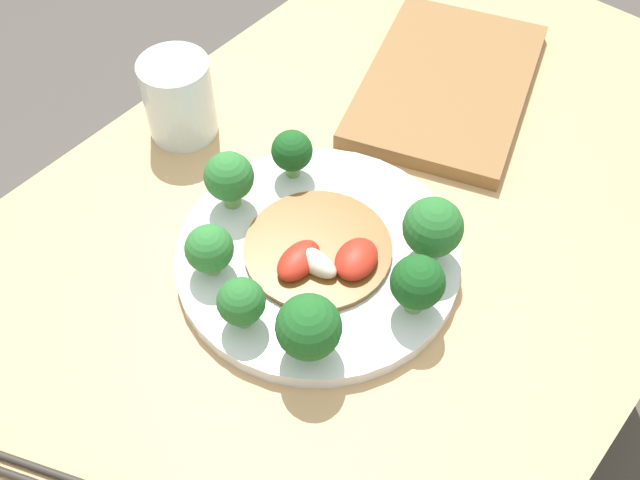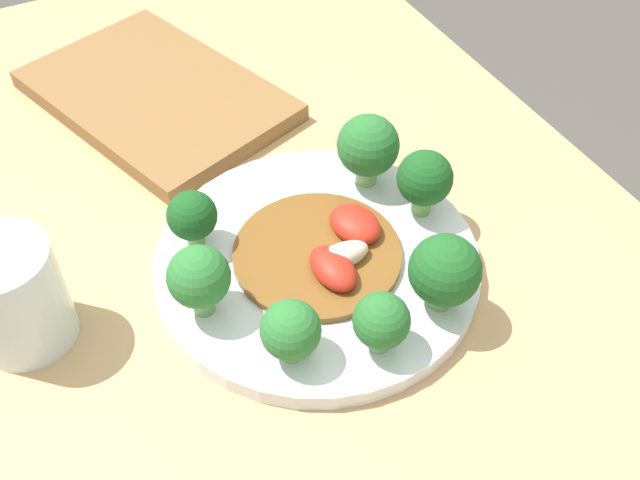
% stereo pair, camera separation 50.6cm
% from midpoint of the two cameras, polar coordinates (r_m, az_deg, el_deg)
% --- Properties ---
extents(table, '(1.16, 0.64, 0.77)m').
position_cam_midpoint_polar(table, '(1.02, 12.62, -18.40)').
color(table, tan).
rests_on(table, ground_plane).
extents(plate, '(0.29, 0.29, 0.02)m').
position_cam_midpoint_polar(plate, '(0.67, 17.94, -8.11)').
color(plate, silver).
rests_on(plate, table).
extents(broccoli_north, '(0.05, 0.05, 0.07)m').
position_cam_midpoint_polar(broccoli_north, '(0.64, 10.00, -1.17)').
color(broccoli_north, '#70A356').
rests_on(broccoli_north, plate).
extents(broccoli_southwest, '(0.06, 0.06, 0.07)m').
position_cam_midpoint_polar(broccoli_southwest, '(0.58, 20.37, -15.37)').
color(broccoli_southwest, '#70A356').
rests_on(broccoli_southwest, plate).
extents(broccoli_west, '(0.05, 0.05, 0.06)m').
position_cam_midpoint_polar(broccoli_west, '(0.58, 13.42, -13.17)').
color(broccoli_west, '#7AAD5B').
rests_on(broccoli_west, plate).
extents(broccoli_northeast, '(0.04, 0.04, 0.06)m').
position_cam_midpoint_polar(broccoli_northeast, '(0.68, 14.75, 1.42)').
color(broccoli_northeast, '#70A356').
rests_on(broccoli_northeast, plate).
extents(broccoli_northwest, '(0.05, 0.05, 0.06)m').
position_cam_midpoint_polar(broccoli_northwest, '(0.60, 9.51, -8.20)').
color(broccoli_northwest, '#89B76B').
rests_on(broccoli_northwest, plate).
extents(broccoli_southeast, '(0.06, 0.06, 0.07)m').
position_cam_midpoint_polar(broccoli_southeast, '(0.67, 27.99, -5.60)').
color(broccoli_southeast, '#89B76B').
rests_on(broccoli_southeast, plate).
extents(broccoli_south, '(0.05, 0.05, 0.07)m').
position_cam_midpoint_polar(broccoli_south, '(0.63, 27.93, -10.51)').
color(broccoli_south, '#70A356').
rests_on(broccoli_south, plate).
extents(stirfry_center, '(0.15, 0.15, 0.03)m').
position_cam_midpoint_polar(stirfry_center, '(0.65, 18.67, -8.04)').
color(stirfry_center, brown).
rests_on(stirfry_center, plate).
extents(drinking_glass, '(0.08, 0.08, 0.10)m').
position_cam_midpoint_polar(drinking_glass, '(0.72, 3.49, 6.67)').
color(drinking_glass, silver).
rests_on(drinking_glass, table).
extents(chopsticks, '(0.11, 0.23, 0.01)m').
position_cam_midpoint_polar(chopsticks, '(0.57, -5.69, -28.24)').
color(chopsticks, '#2D2823').
rests_on(chopsticks, table).
extents(cutting_board, '(0.34, 0.27, 0.02)m').
position_cam_midpoint_polar(cutting_board, '(0.88, 24.49, 7.59)').
color(cutting_board, brown).
rests_on(cutting_board, table).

